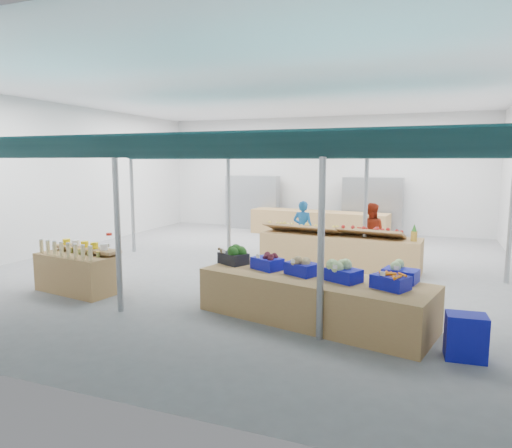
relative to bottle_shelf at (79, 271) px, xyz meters
The scene contains 24 objects.
floor 4.17m from the bottle_shelf, 52.20° to the left, with size 13.00×13.00×0.00m, color slate.
hall 5.80m from the bottle_shelf, 61.66° to the left, with size 13.00×13.00×13.00m.
pole_grid 3.89m from the bottle_shelf, 24.91° to the left, with size 10.00×4.60×3.00m.
awnings 4.33m from the bottle_shelf, 24.91° to the left, with size 9.50×7.08×0.30m.
back_shelving_left 9.30m from the bottle_shelf, 89.73° to the left, with size 2.00×0.50×2.00m, color #B23F33.
back_shelving_right 10.35m from the bottle_shelf, 63.91° to the left, with size 2.00×0.50×2.00m, color #B23F33.
bottle_shelf is the anchor object (origin of this frame).
veg_counter 4.76m from the bottle_shelf, ahead, with size 3.76×1.25×0.73m, color #996D42.
fruit_counter 5.85m from the bottle_shelf, 40.67° to the left, with size 3.79×0.90×0.81m, color #996D42.
far_counter 8.89m from the bottle_shelf, 71.48° to the left, with size 4.79×0.96×0.86m, color #996D42.
crate_stack 7.01m from the bottle_shelf, ahead, with size 0.50×0.35×0.60m, color #0E129B.
vendor_left 5.90m from the bottle_shelf, 56.61° to the left, with size 0.55×0.36×1.52m, color #165595.
vendor_right 7.05m from the bottle_shelf, 44.28° to the left, with size 0.74×0.57×1.52m, color #9B2813.
crate_broccoli 3.24m from the bottle_shelf, ahead, with size 0.60×0.54×0.35m.
crate_beets 3.92m from the bottle_shelf, ahead, with size 0.60×0.54×0.29m.
crate_celeriac 4.58m from the bottle_shelf, ahead, with size 0.60×0.54×0.31m.
crate_cabbage 5.29m from the bottle_shelf, ahead, with size 0.60×0.54×0.35m.
crate_carrots 6.00m from the bottle_shelf, ahead, with size 0.60×0.54×0.29m.
sparrow 3.06m from the bottle_shelf, ahead, with size 0.12×0.09×0.11m.
pole_ribbon 0.90m from the bottle_shelf, 52.48° to the left, with size 0.12×0.12×0.28m.
apple_heap_yellow 5.21m from the bottle_shelf, 46.98° to the left, with size 1.98×0.95×0.27m.
apple_heap_red 6.39m from the bottle_shelf, 35.23° to the left, with size 1.58×0.90×0.27m.
pineapple 7.15m from the bottle_shelf, 30.42° to the left, with size 0.14×0.14×0.39m.
crate_extra 6.11m from the bottle_shelf, ahead, with size 0.57×0.46×0.32m.
Camera 1 is at (3.93, -10.25, 2.57)m, focal length 32.00 mm.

